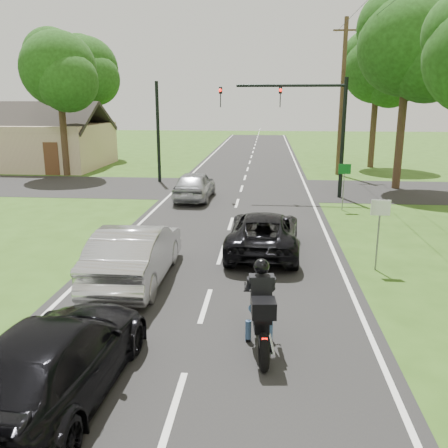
{
  "coord_description": "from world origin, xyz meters",
  "views": [
    {
      "loc": [
        1.43,
        -10.64,
        4.87
      ],
      "look_at": [
        0.18,
        3.0,
        1.3
      ],
      "focal_mm": 38.0,
      "sensor_mm": 36.0,
      "label": 1
    }
  ],
  "objects": [
    {
      "name": "utility_pole_far",
      "position": [
        6.2,
        22.0,
        5.08
      ],
      "size": [
        1.6,
        0.28,
        10.0
      ],
      "color": "brown",
      "rests_on": "ground"
    },
    {
      "name": "sign_green",
      "position": [
        4.9,
        10.98,
        1.6
      ],
      "size": [
        0.55,
        0.07,
        2.12
      ],
      "color": "slate",
      "rests_on": "ground"
    },
    {
      "name": "silver_sedan",
      "position": [
        -2.13,
        1.49,
        0.81
      ],
      "size": [
        1.74,
        4.89,
        1.61
      ],
      "primitive_type": "imported",
      "rotation": [
        0.0,
        0.0,
        3.15
      ],
      "color": "#BABABF",
      "rests_on": "road"
    },
    {
      "name": "tree_row_e",
      "position": [
        9.48,
        25.78,
        6.83
      ],
      "size": [
        5.28,
        5.12,
        9.61
      ],
      "color": "#332316",
      "rests_on": "ground"
    },
    {
      "name": "dark_suv",
      "position": [
        1.37,
        4.43,
        0.68
      ],
      "size": [
        2.4,
        4.92,
        1.35
      ],
      "primitive_type": "imported",
      "rotation": [
        0.0,
        0.0,
        3.11
      ],
      "color": "black",
      "rests_on": "road"
    },
    {
      "name": "tree_left_near",
      "position": [
        -11.73,
        19.78,
        6.53
      ],
      "size": [
        5.12,
        4.96,
        9.22
      ],
      "color": "#332316",
      "rests_on": "ground"
    },
    {
      "name": "tree_row_d",
      "position": [
        9.1,
        16.76,
        7.43
      ],
      "size": [
        5.76,
        5.58,
        10.45
      ],
      "color": "#332316",
      "rests_on": "ground"
    },
    {
      "name": "motorcycle_rider",
      "position": [
        1.38,
        -2.01,
        0.76
      ],
      "size": [
        0.67,
        2.24,
        1.93
      ],
      "rotation": [
        0.0,
        0.0,
        0.1
      ],
      "color": "black",
      "rests_on": "ground"
    },
    {
      "name": "sign_white",
      "position": [
        4.7,
        2.98,
        1.6
      ],
      "size": [
        0.55,
        0.07,
        2.12
      ],
      "color": "slate",
      "rests_on": "ground"
    },
    {
      "name": "ground",
      "position": [
        0.0,
        0.0,
        0.0
      ],
      "size": [
        140.0,
        140.0,
        0.0
      ],
      "primitive_type": "plane",
      "color": "#2D4E16",
      "rests_on": "ground"
    },
    {
      "name": "road",
      "position": [
        0.0,
        10.0,
        0.01
      ],
      "size": [
        8.0,
        100.0,
        0.01
      ],
      "primitive_type": "cube",
      "color": "black",
      "rests_on": "ground"
    },
    {
      "name": "house",
      "position": [
        -16.0,
        24.0,
        1.77
      ],
      "size": [
        10.2,
        8.0,
        4.84
      ],
      "color": "tan",
      "rests_on": "ground"
    },
    {
      "name": "dark_car_behind",
      "position": [
        -2.01,
        -3.89,
        0.72
      ],
      "size": [
        2.2,
        4.96,
        1.42
      ],
      "primitive_type": "imported",
      "rotation": [
        0.0,
        0.0,
        3.1
      ],
      "color": "black",
      "rests_on": "road"
    },
    {
      "name": "cross_road",
      "position": [
        0.0,
        16.0,
        0.01
      ],
      "size": [
        60.0,
        7.0,
        0.01
      ],
      "primitive_type": "cube",
      "color": "black",
      "rests_on": "ground"
    },
    {
      "name": "traffic_signal",
      "position": [
        3.34,
        14.0,
        4.14
      ],
      "size": [
        6.38,
        0.44,
        6.0
      ],
      "color": "black",
      "rests_on": "ground"
    },
    {
      "name": "tree_left_far",
      "position": [
        -13.7,
        29.76,
        7.13
      ],
      "size": [
        5.76,
        5.58,
        10.14
      ],
      "color": "#332316",
      "rests_on": "ground"
    },
    {
      "name": "signal_pole_far",
      "position": [
        -5.2,
        18.0,
        3.0
      ],
      "size": [
        0.2,
        0.2,
        6.0
      ],
      "primitive_type": "cylinder",
      "color": "black",
      "rests_on": "ground"
    },
    {
      "name": "silver_suv",
      "position": [
        -2.2,
        12.76,
        0.74
      ],
      "size": [
        1.82,
        4.31,
        1.45
      ],
      "primitive_type": "imported",
      "rotation": [
        0.0,
        0.0,
        3.12
      ],
      "color": "#9D9FA5",
      "rests_on": "road"
    }
  ]
}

